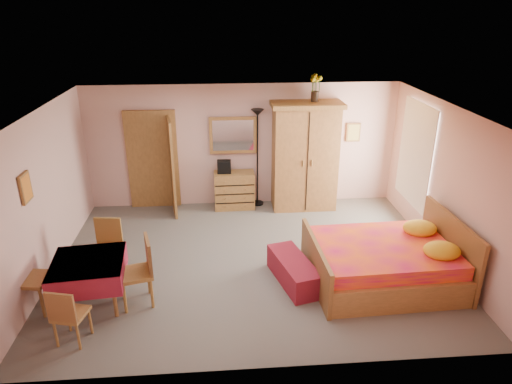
{
  "coord_description": "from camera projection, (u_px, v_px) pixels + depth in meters",
  "views": [
    {
      "loc": [
        -0.46,
        -6.76,
        4.1
      ],
      "look_at": [
        0.1,
        0.3,
        1.15
      ],
      "focal_mm": 32.0,
      "sensor_mm": 36.0,
      "label": 1
    }
  ],
  "objects": [
    {
      "name": "wall_right",
      "position": [
        446.0,
        185.0,
        7.57
      ],
      "size": [
        0.1,
        5.0,
        2.6
      ],
      "primitive_type": "cube",
      "color": "#CFA096",
      "rests_on": "floor"
    },
    {
      "name": "wall_left",
      "position": [
        43.0,
        197.0,
        7.1
      ],
      "size": [
        0.1,
        5.0,
        2.6
      ],
      "primitive_type": "cube",
      "color": "#CFA096",
      "rests_on": "floor"
    },
    {
      "name": "picture_back",
      "position": [
        353.0,
        132.0,
        9.68
      ],
      "size": [
        0.3,
        0.04,
        0.4
      ],
      "primitive_type": "cube",
      "color": "#D8BF59",
      "rests_on": "wall_back"
    },
    {
      "name": "doorway",
      "position": [
        153.0,
        161.0,
        9.57
      ],
      "size": [
        1.06,
        0.12,
        2.15
      ],
      "primitive_type": "cube",
      "color": "#9E6B35",
      "rests_on": "floor"
    },
    {
      "name": "picture_left",
      "position": [
        25.0,
        188.0,
        6.39
      ],
      "size": [
        0.04,
        0.32,
        0.42
      ],
      "primitive_type": "cube",
      "color": "orange",
      "rests_on": "wall_left"
    },
    {
      "name": "chair_south",
      "position": [
        71.0,
        313.0,
        5.84
      ],
      "size": [
        0.46,
        0.46,
        0.84
      ],
      "primitive_type": "cube",
      "rotation": [
        0.0,
        0.0,
        -0.24
      ],
      "color": "#A77038",
      "rests_on": "floor"
    },
    {
      "name": "dining_table",
      "position": [
        91.0,
        283.0,
        6.58
      ],
      "size": [
        1.09,
        1.09,
        0.73
      ],
      "primitive_type": "cube",
      "rotation": [
        0.0,
        0.0,
        0.1
      ],
      "color": "maroon",
      "rests_on": "floor"
    },
    {
      "name": "chair_north",
      "position": [
        106.0,
        250.0,
        7.23
      ],
      "size": [
        0.48,
        0.48,
        0.95
      ],
      "primitive_type": "cube",
      "rotation": [
        0.0,
        0.0,
        3.02
      ],
      "color": "olive",
      "rests_on": "floor"
    },
    {
      "name": "ceiling",
      "position": [
        251.0,
        111.0,
        6.84
      ],
      "size": [
        6.5,
        6.5,
        0.0
      ],
      "primitive_type": "plane",
      "rotation": [
        3.14,
        0.0,
        0.0
      ],
      "color": "brown",
      "rests_on": "wall_back"
    },
    {
      "name": "floor",
      "position": [
        252.0,
        261.0,
        7.84
      ],
      "size": [
        6.5,
        6.5,
        0.0
      ],
      "primitive_type": "plane",
      "color": "slate",
      "rests_on": "ground"
    },
    {
      "name": "wall_front",
      "position": [
        267.0,
        277.0,
        5.03
      ],
      "size": [
        6.5,
        0.1,
        2.6
      ],
      "primitive_type": "cube",
      "color": "#CFA096",
      "rests_on": "floor"
    },
    {
      "name": "wardrobe",
      "position": [
        305.0,
        156.0,
        9.5
      ],
      "size": [
        1.45,
        0.75,
        2.27
      ],
      "primitive_type": "cube",
      "rotation": [
        0.0,
        0.0,
        0.0
      ],
      "color": "#A16A36",
      "rests_on": "floor"
    },
    {
      "name": "wall_mirror",
      "position": [
        233.0,
        135.0,
        9.47
      ],
      "size": [
        0.98,
        0.05,
        0.78
      ],
      "primitive_type": "cube",
      "rotation": [
        0.0,
        0.0,
        -0.0
      ],
      "color": "silver",
      "rests_on": "wall_back"
    },
    {
      "name": "floor_lamp",
      "position": [
        257.0,
        158.0,
        9.64
      ],
      "size": [
        0.31,
        0.31,
        2.1
      ],
      "primitive_type": "cube",
      "rotation": [
        0.0,
        0.0,
        0.15
      ],
      "color": "black",
      "rests_on": "floor"
    },
    {
      "name": "sunflower_vase",
      "position": [
        315.0,
        88.0,
        9.02
      ],
      "size": [
        0.23,
        0.23,
        0.55
      ],
      "primitive_type": "cube",
      "rotation": [
        0.0,
        0.0,
        0.07
      ],
      "color": "yellow",
      "rests_on": "wardrobe"
    },
    {
      "name": "window",
      "position": [
        416.0,
        154.0,
        8.62
      ],
      "size": [
        0.08,
        1.4,
        1.95
      ],
      "primitive_type": "cube",
      "color": "white",
      "rests_on": "wall_right"
    },
    {
      "name": "bench",
      "position": [
        293.0,
        271.0,
        7.17
      ],
      "size": [
        0.73,
        1.27,
        0.4
      ],
      "primitive_type": "cube",
      "rotation": [
        0.0,
        0.0,
        0.26
      ],
      "color": "maroon",
      "rests_on": "floor"
    },
    {
      "name": "bed",
      "position": [
        384.0,
        252.0,
        7.08
      ],
      "size": [
        2.32,
        1.86,
        1.05
      ],
      "primitive_type": "cube",
      "rotation": [
        0.0,
        0.0,
        0.04
      ],
      "color": "#D2144A",
      "rests_on": "floor"
    },
    {
      "name": "stereo",
      "position": [
        224.0,
        167.0,
        9.52
      ],
      "size": [
        0.29,
        0.21,
        0.26
      ],
      "primitive_type": "cube",
      "rotation": [
        0.0,
        0.0,
        -0.01
      ],
      "color": "black",
      "rests_on": "chest_of_drawers"
    },
    {
      "name": "chair_west",
      "position": [
        32.0,
        278.0,
        6.42
      ],
      "size": [
        0.52,
        0.52,
        1.02
      ],
      "primitive_type": "cube",
      "rotation": [
        0.0,
        0.0,
        -1.71
      ],
      "color": "#A56D37",
      "rests_on": "floor"
    },
    {
      "name": "chair_east",
      "position": [
        135.0,
        273.0,
        6.54
      ],
      "size": [
        0.57,
        0.57,
        1.03
      ],
      "primitive_type": "cube",
      "rotation": [
        0.0,
        0.0,
        1.82
      ],
      "color": "#AD7A3A",
      "rests_on": "floor"
    },
    {
      "name": "chest_of_drawers",
      "position": [
        234.0,
        190.0,
        9.72
      ],
      "size": [
        0.86,
        0.44,
        0.8
      ],
      "primitive_type": "cube",
      "rotation": [
        0.0,
        0.0,
        0.02
      ],
      "color": "olive",
      "rests_on": "floor"
    },
    {
      "name": "wall_back",
      "position": [
        243.0,
        146.0,
        9.64
      ],
      "size": [
        6.5,
        0.1,
        2.6
      ],
      "primitive_type": "cube",
      "color": "#CFA096",
      "rests_on": "floor"
    }
  ]
}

